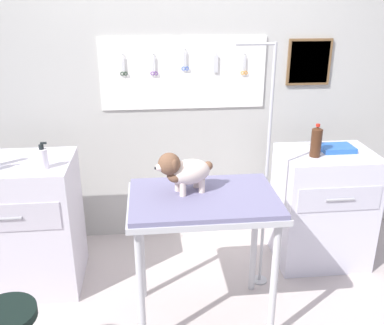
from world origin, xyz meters
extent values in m
cube|color=#B2B1AB|center=(0.00, 1.28, 1.15)|extent=(4.00, 0.06, 2.30)
cube|color=white|center=(0.04, 1.24, 1.40)|extent=(1.28, 0.02, 0.55)
cylinder|color=gray|center=(-0.42, 1.23, 1.55)|extent=(0.01, 0.02, 0.01)
cube|color=silver|center=(-0.43, 1.22, 1.48)|extent=(0.01, 0.00, 0.11)
cube|color=silver|center=(-0.41, 1.22, 1.48)|extent=(0.01, 0.00, 0.11)
torus|color=black|center=(-0.43, 1.22, 1.41)|extent=(0.03, 0.01, 0.03)
torus|color=black|center=(-0.41, 1.22, 1.41)|extent=(0.03, 0.01, 0.03)
cylinder|color=gray|center=(-0.19, 1.23, 1.55)|extent=(0.01, 0.02, 0.01)
cube|color=silver|center=(-0.20, 1.22, 1.48)|extent=(0.01, 0.00, 0.11)
cube|color=silver|center=(-0.19, 1.22, 1.48)|extent=(0.01, 0.00, 0.11)
torus|color=#704090|center=(-0.20, 1.22, 1.40)|extent=(0.03, 0.01, 0.03)
torus|color=#704090|center=(-0.18, 1.22, 1.40)|extent=(0.03, 0.01, 0.03)
cylinder|color=gray|center=(0.05, 1.23, 1.58)|extent=(0.01, 0.02, 0.01)
cube|color=silver|center=(0.04, 1.22, 1.51)|extent=(0.01, 0.00, 0.11)
cube|color=silver|center=(0.05, 1.22, 1.51)|extent=(0.01, 0.00, 0.11)
torus|color=#3F62C7|center=(0.03, 1.22, 1.44)|extent=(0.03, 0.01, 0.03)
torus|color=#3F62C7|center=(0.06, 1.22, 1.44)|extent=(0.03, 0.01, 0.03)
cylinder|color=gray|center=(0.28, 1.23, 1.54)|extent=(0.01, 0.02, 0.01)
cube|color=silver|center=(0.28, 1.22, 1.47)|extent=(0.03, 0.01, 0.13)
cylinder|color=gray|center=(0.51, 1.23, 1.54)|extent=(0.01, 0.02, 0.01)
cube|color=silver|center=(0.50, 1.22, 1.47)|extent=(0.01, 0.00, 0.11)
cube|color=silver|center=(0.51, 1.22, 1.47)|extent=(0.01, 0.00, 0.11)
torus|color=orange|center=(0.50, 1.22, 1.40)|extent=(0.03, 0.01, 0.03)
torus|color=orange|center=(0.52, 1.22, 1.40)|extent=(0.03, 0.01, 0.03)
cube|color=brown|center=(1.03, 1.24, 1.47)|extent=(0.35, 0.02, 0.36)
cube|color=#A07651|center=(1.03, 1.23, 1.47)|extent=(0.31, 0.01, 0.32)
cylinder|color=#B7B7BC|center=(-0.33, -0.09, 0.40)|extent=(0.04, 0.04, 0.81)
cylinder|color=#B7B7BC|center=(0.44, -0.09, 0.40)|extent=(0.04, 0.04, 0.81)
cylinder|color=#B7B7BC|center=(-0.33, 0.39, 0.40)|extent=(0.04, 0.04, 0.81)
cylinder|color=#B7B7BC|center=(0.44, 0.39, 0.40)|extent=(0.04, 0.04, 0.81)
cube|color=#B7B7BC|center=(0.06, 0.15, 0.83)|extent=(0.89, 0.60, 0.03)
cube|color=slate|center=(0.06, 0.15, 0.86)|extent=(0.86, 0.58, 0.03)
cylinder|color=#B7B7BC|center=(0.52, 0.47, 0.01)|extent=(0.11, 0.11, 0.01)
cylinder|color=#B7B7BC|center=(0.52, 0.47, 0.85)|extent=(0.02, 0.02, 1.70)
cylinder|color=#B7B7BC|center=(0.40, 0.47, 1.69)|extent=(0.24, 0.02, 0.02)
cylinder|color=beige|center=(-0.06, 0.17, 0.92)|extent=(0.04, 0.04, 0.09)
cylinder|color=beige|center=(-0.09, 0.24, 0.92)|extent=(0.04, 0.04, 0.09)
cylinder|color=beige|center=(0.05, 0.20, 0.92)|extent=(0.04, 0.04, 0.09)
cylinder|color=beige|center=(0.03, 0.28, 0.92)|extent=(0.04, 0.04, 0.09)
ellipsoid|color=beige|center=(-0.02, 0.22, 1.00)|extent=(0.30, 0.23, 0.15)
ellipsoid|color=brown|center=(-0.11, 0.19, 0.99)|extent=(0.12, 0.14, 0.08)
sphere|color=brown|center=(-0.14, 0.18, 1.07)|extent=(0.13, 0.13, 0.13)
ellipsoid|color=beige|center=(-0.19, 0.17, 1.06)|extent=(0.07, 0.06, 0.04)
sphere|color=black|center=(-0.22, 0.16, 1.06)|extent=(0.02, 0.02, 0.02)
ellipsoid|color=brown|center=(-0.11, 0.13, 1.08)|extent=(0.05, 0.04, 0.07)
ellipsoid|color=brown|center=(-0.14, 0.24, 1.08)|extent=(0.05, 0.04, 0.07)
sphere|color=brown|center=(0.10, 0.26, 1.02)|extent=(0.06, 0.06, 0.06)
cube|color=silver|center=(-1.17, 0.65, 0.47)|extent=(0.80, 0.56, 0.94)
cube|color=#BEB7C4|center=(-1.17, 0.37, 0.68)|extent=(0.70, 0.01, 0.19)
cylinder|color=#99999E|center=(-1.17, 0.36, 0.68)|extent=(0.24, 0.02, 0.02)
cube|color=silver|center=(1.05, 0.74, 0.44)|extent=(0.68, 0.52, 0.89)
cube|color=silver|center=(1.05, 0.47, 0.64)|extent=(0.60, 0.01, 0.18)
cylinder|color=#99999E|center=(1.05, 0.46, 0.64)|extent=(0.20, 0.02, 0.02)
cylinder|color=black|center=(-0.98, -0.31, 0.50)|extent=(0.30, 0.30, 0.05)
cylinder|color=white|center=(-0.92, 0.52, 1.00)|extent=(0.07, 0.07, 0.13)
cylinder|color=black|center=(-0.92, 0.52, 1.08)|extent=(0.03, 0.03, 0.03)
cube|color=black|center=(-0.90, 0.52, 1.11)|extent=(0.04, 0.01, 0.01)
cylinder|color=#402314|center=(0.92, 0.67, 0.99)|extent=(0.08, 0.08, 0.20)
cone|color=#402314|center=(0.92, 0.67, 1.10)|extent=(0.08, 0.08, 0.02)
cylinder|color=red|center=(0.92, 0.67, 1.12)|extent=(0.03, 0.03, 0.02)
cube|color=blue|center=(1.13, 0.78, 0.91)|extent=(0.24, 0.18, 0.04)
camera|label=1|loc=(-0.24, -2.08, 1.96)|focal=40.13mm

